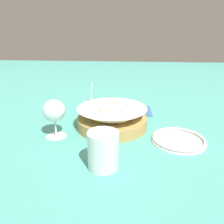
# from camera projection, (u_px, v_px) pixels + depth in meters

# --- Properties ---
(ground_plane) EXTENTS (4.00, 4.00, 0.00)m
(ground_plane) POSITION_uv_depth(u_px,v_px,m) (107.00, 127.00, 0.85)
(ground_plane) COLOR teal
(food_basket) EXTENTS (0.26, 0.26, 0.09)m
(food_basket) POSITION_uv_depth(u_px,v_px,m) (112.00, 118.00, 0.83)
(food_basket) COLOR #B2894C
(food_basket) RESTS_ON ground_plane
(sauce_cup) EXTENTS (0.07, 0.06, 0.13)m
(sauce_cup) POSITION_uv_depth(u_px,v_px,m) (91.00, 105.00, 1.03)
(sauce_cup) COLOR #B7B7BC
(sauce_cup) RESTS_ON ground_plane
(wine_glass) EXTENTS (0.08, 0.08, 0.14)m
(wine_glass) POSITION_uv_depth(u_px,v_px,m) (54.00, 112.00, 0.74)
(wine_glass) COLOR silver
(wine_glass) RESTS_ON ground_plane
(beer_mug) EXTENTS (0.12, 0.08, 0.10)m
(beer_mug) POSITION_uv_depth(u_px,v_px,m) (103.00, 151.00, 0.58)
(beer_mug) COLOR silver
(beer_mug) RESTS_ON ground_plane
(side_plate) EXTENTS (0.18, 0.18, 0.01)m
(side_plate) POSITION_uv_depth(u_px,v_px,m) (178.00, 139.00, 0.73)
(side_plate) COLOR white
(side_plate) RESTS_ON ground_plane
(napkin) EXTENTS (0.14, 0.09, 0.01)m
(napkin) POSITION_uv_depth(u_px,v_px,m) (142.00, 111.00, 1.01)
(napkin) COLOR #38608E
(napkin) RESTS_ON ground_plane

